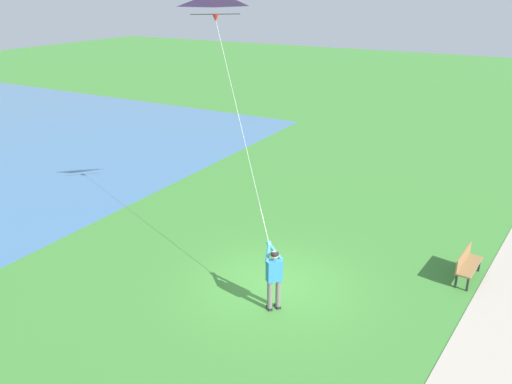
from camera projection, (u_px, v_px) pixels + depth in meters
ground_plane at (274, 285)px, 14.97m from camera, size 120.00×120.00×0.00m
person_kite_flyer at (274, 274)px, 13.53m from camera, size 0.61×0.58×1.83m
flying_kite at (217, 10)px, 15.31m from camera, size 4.18×3.65×5.98m
park_bench_near_walkway at (467, 263)px, 15.14m from camera, size 0.58×1.53×0.88m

